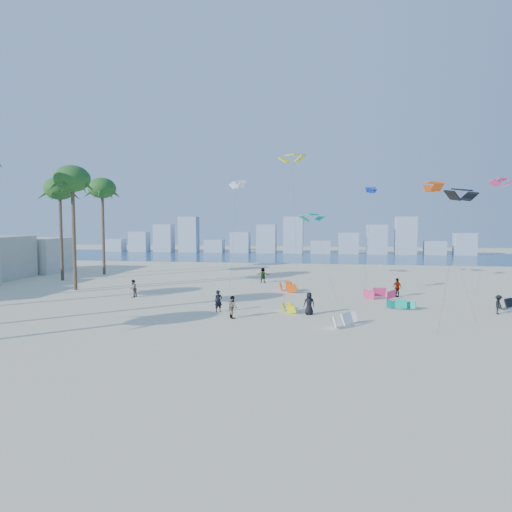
# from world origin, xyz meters

# --- Properties ---
(ground) EXTENTS (220.00, 220.00, 0.00)m
(ground) POSITION_xyz_m (0.00, 0.00, 0.00)
(ground) COLOR beige
(ground) RESTS_ON ground
(ocean) EXTENTS (220.00, 220.00, 0.00)m
(ocean) POSITION_xyz_m (0.00, 72.00, 0.01)
(ocean) COLOR navy
(ocean) RESTS_ON ground
(kitesurfer_near) EXTENTS (0.79, 0.73, 1.81)m
(kitesurfer_near) POSITION_xyz_m (0.22, 13.61, 0.91)
(kitesurfer_near) COLOR black
(kitesurfer_near) RESTS_ON ground
(kitesurfer_mid) EXTENTS (1.01, 1.07, 1.74)m
(kitesurfer_mid) POSITION_xyz_m (1.86, 11.48, 0.87)
(kitesurfer_mid) COLOR gray
(kitesurfer_mid) RESTS_ON ground
(kitesurfers_far) EXTENTS (36.92, 19.07, 1.91)m
(kitesurfers_far) POSITION_xyz_m (8.64, 22.29, 0.89)
(kitesurfers_far) COLOR black
(kitesurfers_far) RESTS_ON ground
(grounded_kites) EXTENTS (22.12, 18.80, 1.01)m
(grounded_kites) POSITION_xyz_m (12.16, 18.86, 0.46)
(grounded_kites) COLOR #D9DE0B
(grounded_kites) RESTS_ON ground
(flying_kites) EXTENTS (31.61, 23.67, 15.37)m
(flying_kites) POSITION_xyz_m (13.76, 22.16, 10.71)
(flying_kites) COLOR #0DA284
(flying_kites) RESTS_ON ground
(distant_skyline) EXTENTS (85.00, 3.00, 8.40)m
(distant_skyline) POSITION_xyz_m (-1.19, 82.00, 3.09)
(distant_skyline) COLOR #9EADBF
(distant_skyline) RESTS_ON ground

